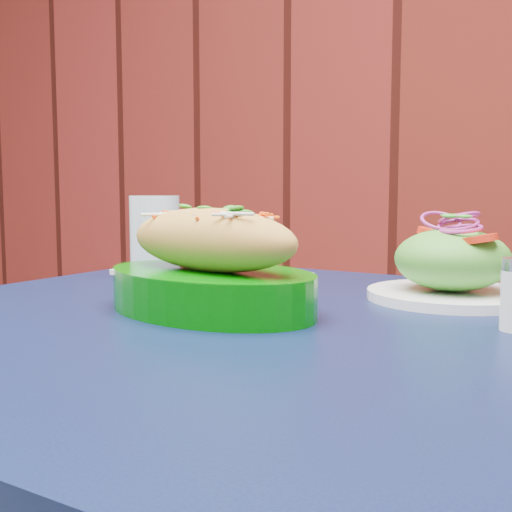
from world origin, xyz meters
The scene contains 5 objects.
brick_wall centered at (0.00, 2.97, 1.40)m, with size 4.90×0.04×2.80m, color #53160F.
cafe_table centered at (0.32, 1.54, 0.66)m, with size 0.80×0.80×0.75m.
banh_mi_basket centered at (0.29, 1.53, 0.80)m, with size 0.30×0.22×0.12m.
salad_plate centered at (0.50, 1.75, 0.79)m, with size 0.21×0.21×0.11m.
water_glass centered at (0.04, 1.73, 0.81)m, with size 0.08×0.08×0.13m, color silver.
Camera 1 is at (0.71, 0.95, 0.89)m, focal length 45.00 mm.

